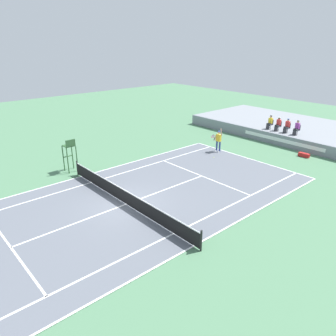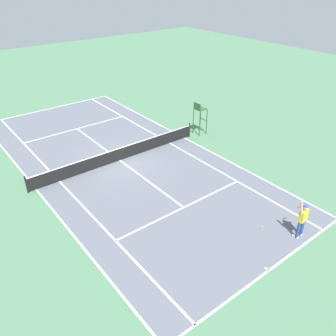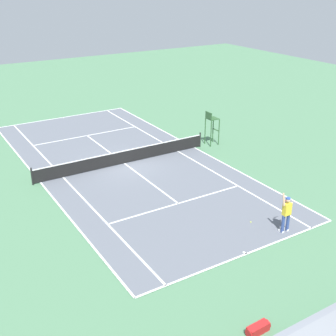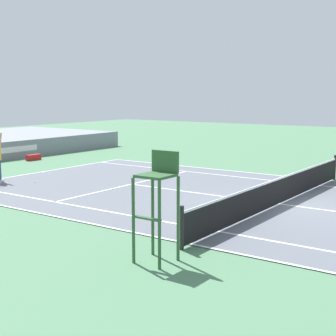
# 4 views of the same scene
# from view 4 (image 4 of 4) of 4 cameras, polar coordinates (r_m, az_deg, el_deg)

# --- Properties ---
(ground_plane) EXTENTS (80.00, 80.00, 0.00)m
(ground_plane) POSITION_cam_4_polar(r_m,az_deg,el_deg) (17.15, 12.65, -4.10)
(ground_plane) COLOR #4C7A56
(court) EXTENTS (11.08, 23.88, 0.03)m
(court) POSITION_cam_4_polar(r_m,az_deg,el_deg) (17.15, 12.65, -4.07)
(court) COLOR slate
(court) RESTS_ON ground
(net) EXTENTS (11.98, 0.10, 1.07)m
(net) POSITION_cam_4_polar(r_m,az_deg,el_deg) (17.04, 12.70, -2.39)
(net) COLOR black
(net) RESTS_ON ground
(tennis_ball) EXTENTS (0.07, 0.07, 0.07)m
(tennis_ball) POSITION_cam_4_polar(r_m,az_deg,el_deg) (21.45, -14.91, -1.57)
(tennis_ball) COLOR #D1E533
(tennis_ball) RESTS_ON ground
(umpire_chair) EXTENTS (0.77, 0.77, 2.44)m
(umpire_chair) POSITION_cam_4_polar(r_m,az_deg,el_deg) (10.89, -1.18, -2.76)
(umpire_chair) COLOR #2D562D
(umpire_chair) RESTS_ON ground
(equipment_bag) EXTENTS (0.91, 0.35, 0.32)m
(equipment_bag) POSITION_cam_4_polar(r_m,az_deg,el_deg) (28.76, -15.10, 1.18)
(equipment_bag) COLOR red
(equipment_bag) RESTS_ON ground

